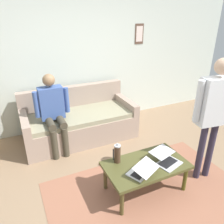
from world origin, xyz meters
TOP-DOWN VIEW (x-y plane):
  - ground_plane at (0.00, 0.00)m, footprint 7.68×7.68m
  - area_rug at (-0.15, 0.14)m, footprint 2.51×1.57m
  - back_wall at (-0.00, -2.20)m, footprint 7.04×0.11m
  - couch at (0.20, -1.63)m, footprint 1.96×0.90m
  - coffee_table at (-0.15, 0.04)m, footprint 1.04×0.59m
  - laptop_left at (-0.01, 0.17)m, footprint 0.40×0.39m
  - laptop_center at (-0.40, 0.12)m, footprint 0.38×0.40m
  - french_press at (0.16, -0.15)m, footprint 0.10×0.08m
  - person_standing at (-1.02, 0.17)m, footprint 0.59×0.24m
  - person_seated at (0.68, -1.40)m, footprint 0.55×0.51m

SIDE VIEW (x-z plane):
  - ground_plane at x=0.00m, z-range 0.00..0.00m
  - area_rug at x=-0.15m, z-range 0.00..0.01m
  - couch at x=0.20m, z-range -0.14..0.74m
  - coffee_table at x=-0.15m, z-range 0.16..0.56m
  - laptop_left at x=-0.01m, z-range 0.38..0.52m
  - laptop_center at x=-0.40m, z-range 0.39..0.51m
  - french_press at x=0.16m, z-range 0.39..0.67m
  - person_seated at x=0.68m, z-range 0.09..1.37m
  - person_standing at x=-1.02m, z-range 0.23..1.90m
  - back_wall at x=0.00m, z-range 0.00..2.70m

